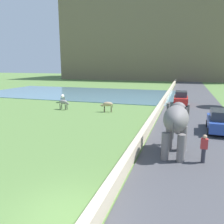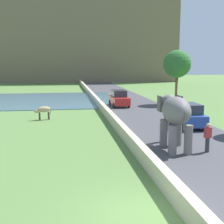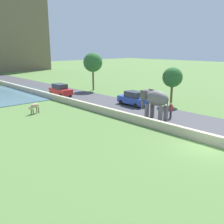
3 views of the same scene
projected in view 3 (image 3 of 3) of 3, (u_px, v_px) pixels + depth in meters
name	position (u px, v px, depth m)	size (l,w,h in m)	color
ground_plane	(203.00, 148.00, 18.28)	(220.00, 220.00, 0.00)	#567A3D
road_surface	(88.00, 99.00, 35.71)	(7.00, 120.00, 0.06)	#424247
barrier_wall	(74.00, 102.00, 31.69)	(0.40, 110.00, 0.77)	beige
elephant	(155.00, 100.00, 25.07)	(1.54, 3.50, 2.99)	slate
person_beside_elephant	(171.00, 110.00, 25.73)	(0.36, 0.22, 1.63)	#33333D
car_red	(60.00, 90.00, 37.72)	(1.84, 4.02, 1.80)	red
car_blue	(133.00, 98.00, 31.48)	(1.92, 4.07, 1.80)	#2D4CA8
cow_tan	(34.00, 106.00, 27.60)	(1.42, 0.70, 1.15)	tan
tree_near	(93.00, 62.00, 41.71)	(3.16, 3.16, 6.25)	brown
tree_mid	(172.00, 78.00, 31.19)	(2.48, 2.48, 4.73)	brown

